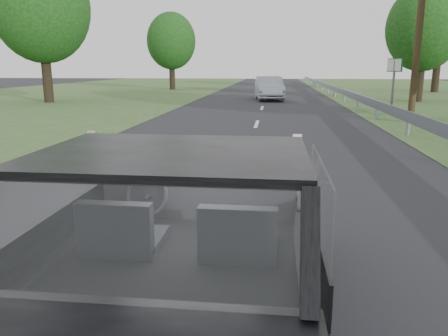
% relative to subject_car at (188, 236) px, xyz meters
% --- Properties ---
extents(ground, '(140.00, 140.00, 0.00)m').
position_rel_subject_car_xyz_m(ground, '(0.00, 0.00, -0.72)').
color(ground, '#23232A').
rests_on(ground, ground).
extents(subject_car, '(1.80, 4.00, 1.45)m').
position_rel_subject_car_xyz_m(subject_car, '(0.00, 0.00, 0.00)').
color(subject_car, black).
rests_on(subject_car, ground).
extents(dashboard, '(1.58, 0.45, 0.30)m').
position_rel_subject_car_xyz_m(dashboard, '(0.00, 0.62, 0.12)').
color(dashboard, black).
rests_on(dashboard, subject_car).
extents(driver_seat, '(0.50, 0.72, 0.42)m').
position_rel_subject_car_xyz_m(driver_seat, '(-0.40, -0.29, 0.16)').
color(driver_seat, black).
rests_on(driver_seat, subject_car).
extents(passenger_seat, '(0.50, 0.72, 0.42)m').
position_rel_subject_car_xyz_m(passenger_seat, '(0.40, -0.29, 0.16)').
color(passenger_seat, black).
rests_on(passenger_seat, subject_car).
extents(steering_wheel, '(0.36, 0.36, 0.04)m').
position_rel_subject_car_xyz_m(steering_wheel, '(-0.40, 0.33, 0.20)').
color(steering_wheel, black).
rests_on(steering_wheel, dashboard).
extents(cat, '(0.61, 0.28, 0.26)m').
position_rel_subject_car_xyz_m(cat, '(0.30, 0.64, 0.36)').
color(cat, gray).
rests_on(cat, dashboard).
extents(guardrail, '(0.05, 90.00, 0.32)m').
position_rel_subject_car_xyz_m(guardrail, '(4.30, 10.00, -0.15)').
color(guardrail, '#969EAD').
rests_on(guardrail, ground).
extents(other_car, '(2.10, 4.35, 1.38)m').
position_rel_subject_car_xyz_m(other_car, '(0.23, 23.47, -0.04)').
color(other_car, '#ABB4C2').
rests_on(other_car, ground).
extents(highway_sign, '(0.46, 0.86, 2.27)m').
position_rel_subject_car_xyz_m(highway_sign, '(5.47, 16.17, 0.41)').
color(highway_sign, '#0F421F').
rests_on(highway_sign, ground).
extents(utility_pole, '(0.35, 0.35, 8.68)m').
position_rel_subject_car_xyz_m(utility_pole, '(6.35, 16.37, 3.61)').
color(utility_pole, '#432D1B').
rests_on(utility_pole, ground).
extents(tree_2, '(4.11, 4.11, 6.16)m').
position_rel_subject_car_xyz_m(tree_2, '(8.59, 22.99, 2.35)').
color(tree_2, '#10330C').
rests_on(tree_2, ground).
extents(tree_3, '(6.37, 6.37, 9.24)m').
position_rel_subject_car_xyz_m(tree_3, '(12.90, 33.12, 3.90)').
color(tree_3, '#10330C').
rests_on(tree_3, ground).
extents(tree_5, '(6.03, 6.03, 7.74)m').
position_rel_subject_car_xyz_m(tree_5, '(-11.81, 20.08, 3.15)').
color(tree_5, '#10330C').
rests_on(tree_5, ground).
extents(tree_6, '(5.19, 5.19, 6.22)m').
position_rel_subject_car_xyz_m(tree_6, '(-8.24, 34.53, 2.39)').
color(tree_6, '#10330C').
rests_on(tree_6, ground).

